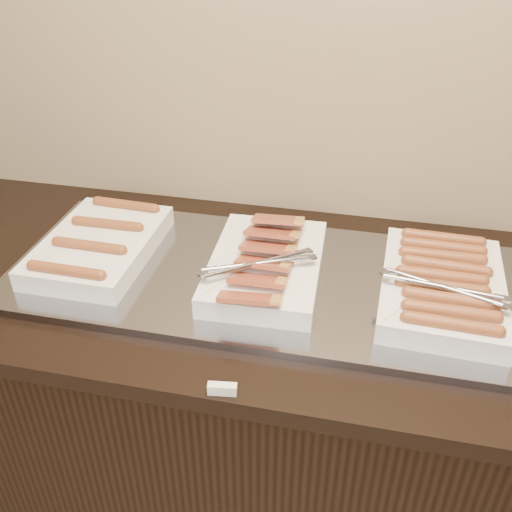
{
  "coord_description": "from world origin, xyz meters",
  "views": [
    {
      "loc": [
        0.24,
        1.06,
        1.69
      ],
      "look_at": [
        0.01,
        2.13,
        0.97
      ],
      "focal_mm": 40.0,
      "sensor_mm": 36.0,
      "label": 1
    }
  ],
  "objects_px": {
    "dish_center": "(265,265)",
    "dish_left": "(100,245)",
    "dish_right": "(442,286)",
    "counter": "(254,411)",
    "warming_tray": "(265,278)"
  },
  "relations": [
    {
      "from": "dish_center",
      "to": "dish_left",
      "type": "bearing_deg",
      "value": 177.33
    },
    {
      "from": "counter",
      "to": "dish_center",
      "type": "distance_m",
      "value": 0.5
    },
    {
      "from": "warming_tray",
      "to": "dish_center",
      "type": "height_order",
      "value": "dish_center"
    },
    {
      "from": "warming_tray",
      "to": "dish_center",
      "type": "distance_m",
      "value": 0.04
    },
    {
      "from": "warming_tray",
      "to": "dish_left",
      "type": "height_order",
      "value": "dish_left"
    },
    {
      "from": "counter",
      "to": "dish_right",
      "type": "distance_m",
      "value": 0.65
    },
    {
      "from": "counter",
      "to": "dish_right",
      "type": "relative_size",
      "value": 5.19
    },
    {
      "from": "dish_right",
      "to": "dish_left",
      "type": "bearing_deg",
      "value": -177.9
    },
    {
      "from": "warming_tray",
      "to": "dish_right",
      "type": "distance_m",
      "value": 0.4
    },
    {
      "from": "counter",
      "to": "dish_right",
      "type": "height_order",
      "value": "dish_right"
    },
    {
      "from": "warming_tray",
      "to": "dish_center",
      "type": "relative_size",
      "value": 3.0
    },
    {
      "from": "warming_tray",
      "to": "dish_right",
      "type": "height_order",
      "value": "dish_right"
    },
    {
      "from": "counter",
      "to": "dish_left",
      "type": "height_order",
      "value": "dish_left"
    },
    {
      "from": "dish_left",
      "to": "dish_right",
      "type": "relative_size",
      "value": 0.94
    },
    {
      "from": "dish_left",
      "to": "counter",
      "type": "bearing_deg",
      "value": 0.3
    }
  ]
}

